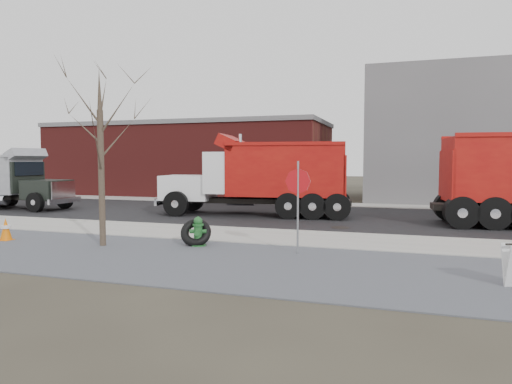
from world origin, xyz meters
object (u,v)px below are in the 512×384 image
(dump_truck_grey, at_px, (7,178))
(dump_truck_red_b, at_px, (262,175))
(stop_sign, at_px, (298,191))
(truck_tire, at_px, (196,233))
(fire_hydrant, at_px, (198,233))

(dump_truck_grey, bearing_deg, dump_truck_red_b, 8.45)
(dump_truck_grey, bearing_deg, stop_sign, -17.90)
(truck_tire, bearing_deg, fire_hydrant, -36.10)
(fire_hydrant, height_order, stop_sign, stop_sign)
(truck_tire, bearing_deg, stop_sign, -5.52)
(fire_hydrant, xyz_separation_m, truck_tire, (-0.11, 0.08, -0.01))
(stop_sign, relative_size, dump_truck_grey, 0.36)
(dump_truck_red_b, bearing_deg, truck_tire, 85.40)
(fire_hydrant, xyz_separation_m, stop_sign, (3.04, -0.22, 1.33))
(dump_truck_red_b, bearing_deg, stop_sign, 106.57)
(dump_truck_red_b, distance_m, dump_truck_grey, 13.80)
(dump_truck_red_b, relative_size, dump_truck_grey, 1.27)
(truck_tire, xyz_separation_m, dump_truck_grey, (-14.05, 6.59, 1.19))
(fire_hydrant, distance_m, truck_tire, 0.14)
(fire_hydrant, relative_size, truck_tire, 0.82)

